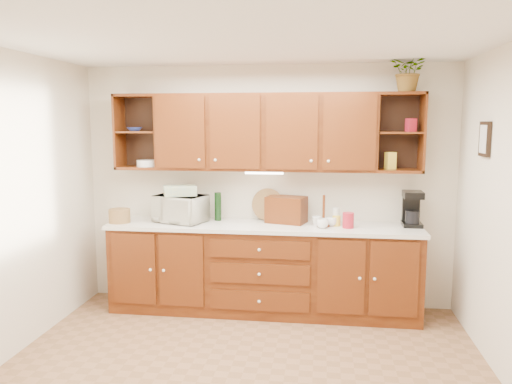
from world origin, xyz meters
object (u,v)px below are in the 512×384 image
(bread_box, at_px, (286,210))
(potted_plant, at_px, (410,71))
(coffee_maker, at_px, (412,209))
(microwave, at_px, (180,209))

(bread_box, relative_size, potted_plant, 0.99)
(coffee_maker, distance_m, potted_plant, 1.38)
(coffee_maker, bearing_deg, microwave, -175.72)
(microwave, xyz_separation_m, coffee_maker, (2.41, 0.12, 0.03))
(bread_box, bearing_deg, microwave, -157.69)
(bread_box, bearing_deg, coffee_maker, 16.97)
(microwave, distance_m, bread_box, 1.13)
(microwave, xyz_separation_m, potted_plant, (2.32, 0.08, 1.41))
(microwave, bearing_deg, bread_box, 23.64)
(coffee_maker, height_order, potted_plant, potted_plant)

